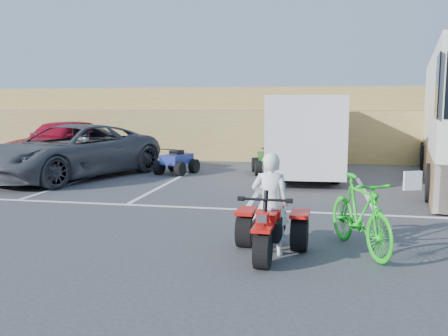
% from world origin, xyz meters
% --- Properties ---
extents(ground, '(100.00, 100.00, 0.00)m').
position_xyz_m(ground, '(0.00, 0.00, 0.00)').
color(ground, '#373739').
rests_on(ground, ground).
extents(parking_stripes, '(28.00, 5.16, 0.01)m').
position_xyz_m(parking_stripes, '(0.87, 4.07, 0.00)').
color(parking_stripes, white).
rests_on(parking_stripes, ground).
extents(grass_embankment, '(40.00, 8.50, 3.10)m').
position_xyz_m(grass_embankment, '(0.00, 15.48, 1.42)').
color(grass_embankment, olive).
rests_on(grass_embankment, ground).
extents(red_trike_atv, '(1.18, 1.54, 0.96)m').
position_xyz_m(red_trike_atv, '(0.78, -0.68, 0.00)').
color(red_trike_atv, red).
rests_on(red_trike_atv, ground).
extents(rider, '(0.57, 0.39, 1.53)m').
position_xyz_m(rider, '(0.78, -0.53, 0.76)').
color(rider, white).
rests_on(rider, ground).
extents(green_dirt_bike, '(1.22, 1.99, 1.16)m').
position_xyz_m(green_dirt_bike, '(2.10, -0.14, 0.58)').
color(green_dirt_bike, '#14BF19').
rests_on(green_dirt_bike, ground).
extents(grey_pickup, '(4.53, 6.45, 1.63)m').
position_xyz_m(grey_pickup, '(-5.91, 5.87, 0.82)').
color(grey_pickup, '#3F4145').
rests_on(grey_pickup, ground).
extents(red_car, '(2.66, 5.19, 1.69)m').
position_xyz_m(red_car, '(-8.45, 9.75, 0.85)').
color(red_car, maroon).
rests_on(red_car, ground).
extents(cargo_trailer, '(2.36, 5.39, 2.47)m').
position_xyz_m(cargo_trailer, '(1.05, 7.51, 1.34)').
color(cargo_trailer, silver).
rests_on(cargo_trailer, ground).
extents(quad_atv_blue, '(1.31, 1.54, 0.86)m').
position_xyz_m(quad_atv_blue, '(-2.99, 7.32, 0.00)').
color(quad_atv_blue, navy).
rests_on(quad_atv_blue, ground).
extents(quad_atv_green, '(1.33, 1.59, 0.91)m').
position_xyz_m(quad_atv_green, '(-0.04, 7.94, 0.00)').
color(quad_atv_green, '#165313').
rests_on(quad_atv_green, ground).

